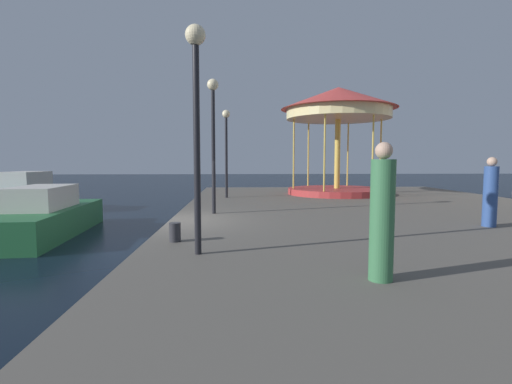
# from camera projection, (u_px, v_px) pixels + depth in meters

# --- Properties ---
(ground_plane) EXTENTS (120.00, 120.00, 0.00)m
(ground_plane) POSITION_uv_depth(u_px,v_px,m) (170.00, 248.00, 10.77)
(ground_plane) COLOR black
(quay_dock) EXTENTS (14.30, 26.39, 0.80)m
(quay_dock) POSITION_uv_depth(u_px,v_px,m) (413.00, 232.00, 11.10)
(quay_dock) COLOR #5B564F
(quay_dock) RESTS_ON ground
(motorboat_green) EXTENTS (2.48, 6.03, 1.67)m
(motorboat_green) POSITION_uv_depth(u_px,v_px,m) (44.00, 217.00, 12.40)
(motorboat_green) COLOR #236638
(motorboat_green) RESTS_ON ground
(motorboat_teal) EXTENTS (2.44, 4.93, 1.98)m
(motorboat_teal) POSITION_uv_depth(u_px,v_px,m) (26.00, 198.00, 17.97)
(motorboat_teal) COLOR #19606B
(motorboat_teal) RESTS_ON ground
(carousel) EXTENTS (5.75, 5.75, 5.36)m
(carousel) POSITION_uv_depth(u_px,v_px,m) (338.00, 115.00, 18.74)
(carousel) COLOR #B23333
(carousel) RESTS_ON quay_dock
(lamp_post_near_edge) EXTENTS (0.36, 0.36, 4.06)m
(lamp_post_near_edge) POSITION_uv_depth(u_px,v_px,m) (196.00, 98.00, 6.59)
(lamp_post_near_edge) COLOR black
(lamp_post_near_edge) RESTS_ON quay_dock
(lamp_post_mid_promenade) EXTENTS (0.36, 0.36, 4.26)m
(lamp_post_mid_promenade) POSITION_uv_depth(u_px,v_px,m) (213.00, 122.00, 11.83)
(lamp_post_mid_promenade) COLOR black
(lamp_post_mid_promenade) RESTS_ON quay_dock
(lamp_post_far_end) EXTENTS (0.36, 0.36, 4.01)m
(lamp_post_far_end) POSITION_uv_depth(u_px,v_px,m) (226.00, 137.00, 17.11)
(lamp_post_far_end) COLOR black
(lamp_post_far_end) RESTS_ON quay_dock
(bollard_south) EXTENTS (0.24, 0.24, 0.40)m
(bollard_south) POSITION_uv_depth(u_px,v_px,m) (175.00, 232.00, 7.86)
(bollard_south) COLOR #2D2D33
(bollard_south) RESTS_ON quay_dock
(person_by_the_water) EXTENTS (0.34, 0.34, 1.79)m
(person_by_the_water) POSITION_uv_depth(u_px,v_px,m) (490.00, 194.00, 9.62)
(person_by_the_water) COLOR #2D4C8C
(person_by_the_water) RESTS_ON quay_dock
(person_near_carousel) EXTENTS (0.34, 0.34, 1.96)m
(person_near_carousel) POSITION_uv_depth(u_px,v_px,m) (382.00, 216.00, 5.25)
(person_near_carousel) COLOR #387247
(person_near_carousel) RESTS_ON quay_dock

